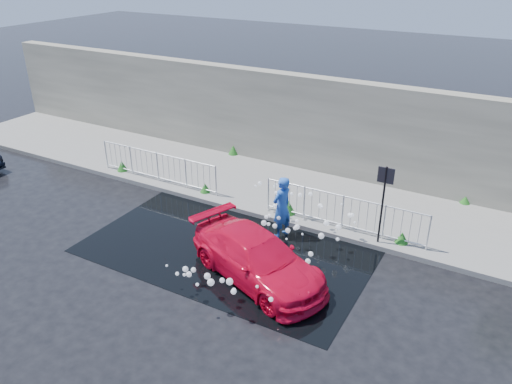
{
  "coord_description": "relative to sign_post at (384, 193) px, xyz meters",
  "views": [
    {
      "loc": [
        7.12,
        -9.31,
        7.75
      ],
      "look_at": [
        0.39,
        2.73,
        1.0
      ],
      "focal_mm": 35.0,
      "sensor_mm": 36.0,
      "label": 1
    }
  ],
  "objects": [
    {
      "name": "pavement",
      "position": [
        -4.2,
        1.9,
        -1.65
      ],
      "size": [
        30.0,
        4.0,
        0.15
      ],
      "primitive_type": "cube",
      "color": "slate",
      "rests_on": "ground"
    },
    {
      "name": "weeds",
      "position": [
        -4.61,
        1.29,
        -1.38
      ],
      "size": [
        12.17,
        3.93,
        0.45
      ],
      "color": "#17561A",
      "rests_on": "pavement"
    },
    {
      "name": "water_spray",
      "position": [
        -2.4,
        -1.87,
        -0.99
      ],
      "size": [
        3.51,
        5.42,
        1.0
      ],
      "color": "white",
      "rests_on": "ground"
    },
    {
      "name": "railing_right",
      "position": [
        -1.2,
        0.25,
        -0.99
      ],
      "size": [
        5.05,
        0.05,
        1.1
      ],
      "color": "silver",
      "rests_on": "pavement"
    },
    {
      "name": "railing_left",
      "position": [
        -8.2,
        0.25,
        -0.99
      ],
      "size": [
        5.05,
        0.05,
        1.1
      ],
      "color": "silver",
      "rests_on": "pavement"
    },
    {
      "name": "person",
      "position": [
        -2.7,
        -0.81,
        -0.77
      ],
      "size": [
        0.64,
        0.8,
        1.91
      ],
      "primitive_type": "imported",
      "rotation": [
        0.0,
        0.0,
        -1.86
      ],
      "color": "blue",
      "rests_on": "ground"
    },
    {
      "name": "ground",
      "position": [
        -4.2,
        -3.1,
        -1.72
      ],
      "size": [
        90.0,
        90.0,
        0.0
      ],
      "primitive_type": "plane",
      "color": "black",
      "rests_on": "ground"
    },
    {
      "name": "puddle",
      "position": [
        -3.7,
        -2.1,
        -1.72
      ],
      "size": [
        8.0,
        5.0,
        0.01
      ],
      "primitive_type": "cube",
      "color": "black",
      "rests_on": "ground"
    },
    {
      "name": "curb",
      "position": [
        -4.2,
        -0.1,
        -1.64
      ],
      "size": [
        30.0,
        0.25,
        0.16
      ],
      "primitive_type": "cube",
      "color": "slate",
      "rests_on": "ground"
    },
    {
      "name": "sign_post",
      "position": [
        0.0,
        0.0,
        0.0
      ],
      "size": [
        0.45,
        0.06,
        2.5
      ],
      "color": "black",
      "rests_on": "ground"
    },
    {
      "name": "red_car",
      "position": [
        -2.29,
        -3.02,
        -1.12
      ],
      "size": [
        4.53,
        3.11,
        1.22
      ],
      "primitive_type": "imported",
      "rotation": [
        0.0,
        0.0,
        1.2
      ],
      "color": "red",
      "rests_on": "ground"
    },
    {
      "name": "retaining_wall",
      "position": [
        -4.2,
        4.1,
        0.18
      ],
      "size": [
        30.0,
        0.6,
        3.5
      ],
      "primitive_type": "cube",
      "color": "#686557",
      "rests_on": "pavement"
    }
  ]
}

